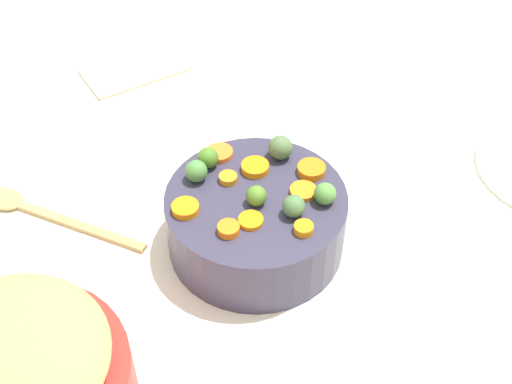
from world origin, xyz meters
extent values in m
cube|color=white|center=(0.00, 0.00, 0.01)|extent=(2.40, 2.40, 0.02)
cylinder|color=#343148|center=(0.03, -0.06, 0.07)|extent=(0.25, 0.25, 0.09)
ellipsoid|color=tan|center=(0.41, -0.05, 0.16)|extent=(0.22, 0.22, 0.06)
cylinder|color=orange|center=(0.00, -0.16, 0.12)|extent=(0.04, 0.04, 0.01)
cylinder|color=orange|center=(0.06, -0.03, 0.12)|extent=(0.05, 0.05, 0.01)
cylinder|color=orange|center=(0.03, 0.03, 0.12)|extent=(0.04, 0.04, 0.01)
cylinder|color=orange|center=(0.10, -0.04, 0.12)|extent=(0.03, 0.03, 0.01)
cylinder|color=orange|center=(0.03, -0.11, 0.12)|extent=(0.03, 0.03, 0.01)
cylinder|color=orange|center=(-0.01, -0.10, 0.12)|extent=(0.04, 0.04, 0.01)
cylinder|color=orange|center=(-0.06, -0.04, 0.12)|extent=(0.04, 0.04, 0.01)
cylinder|color=orange|center=(0.11, -0.11, 0.12)|extent=(0.04, 0.04, 0.01)
cylinder|color=orange|center=(-0.03, -0.02, 0.12)|extent=(0.05, 0.05, 0.01)
sphere|color=#4F6C41|center=(-0.06, -0.09, 0.13)|extent=(0.04, 0.04, 0.04)
sphere|color=#517D28|center=(0.03, -0.05, 0.13)|extent=(0.03, 0.03, 0.03)
sphere|color=#4A823F|center=(0.06, -0.14, 0.13)|extent=(0.03, 0.03, 0.03)
sphere|color=#4A7141|center=(0.01, 0.00, 0.13)|extent=(0.03, 0.03, 0.03)
sphere|color=#477726|center=(0.03, -0.15, 0.13)|extent=(0.03, 0.03, 0.03)
sphere|color=#51893E|center=(-0.03, 0.01, 0.13)|extent=(0.03, 0.03, 0.03)
cube|color=tan|center=(0.19, -0.27, 0.02)|extent=(0.09, 0.22, 0.01)
ellipsoid|color=tan|center=(0.24, -0.40, 0.03)|extent=(0.07, 0.08, 0.01)
cube|color=#C1B896|center=(-0.12, -0.53, 0.02)|extent=(0.21, 0.15, 0.01)
camera|label=1|loc=(0.50, 0.40, 0.77)|focal=48.19mm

